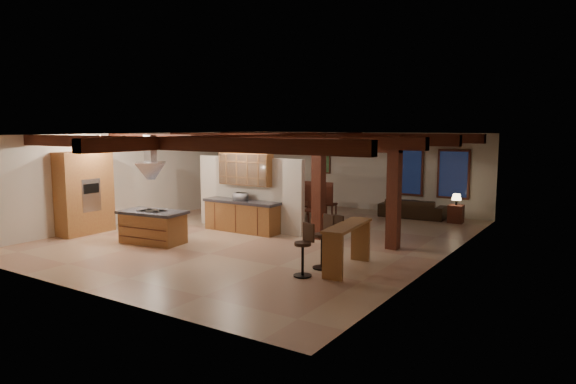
% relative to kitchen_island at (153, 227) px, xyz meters
% --- Properties ---
extents(ground, '(12.00, 12.00, 0.00)m').
position_rel_kitchen_island_xyz_m(ground, '(2.07, 2.40, -0.45)').
color(ground, tan).
rests_on(ground, ground).
extents(room_walls, '(12.00, 12.00, 12.00)m').
position_rel_kitchen_island_xyz_m(room_walls, '(2.07, 2.40, 1.33)').
color(room_walls, beige).
rests_on(room_walls, ground).
extents(ceiling_beams, '(10.00, 12.00, 0.28)m').
position_rel_kitchen_island_xyz_m(ceiling_beams, '(2.07, 2.40, 2.31)').
color(ceiling_beams, '#39150E').
rests_on(ceiling_beams, room_walls).
extents(timber_posts, '(2.50, 0.30, 2.90)m').
position_rel_kitchen_island_xyz_m(timber_posts, '(4.57, 2.90, 1.32)').
color(timber_posts, '#39150E').
rests_on(timber_posts, ground).
extents(partition_wall, '(3.80, 0.18, 2.20)m').
position_rel_kitchen_island_xyz_m(partition_wall, '(1.07, 2.90, 0.65)').
color(partition_wall, beige).
rests_on(partition_wall, ground).
extents(pantry_cabinet, '(0.67, 1.60, 2.40)m').
position_rel_kitchen_island_xyz_m(pantry_cabinet, '(-2.60, -0.20, 0.75)').
color(pantry_cabinet, olive).
rests_on(pantry_cabinet, ground).
extents(back_counter, '(2.50, 0.66, 0.94)m').
position_rel_kitchen_island_xyz_m(back_counter, '(1.07, 2.51, 0.03)').
color(back_counter, olive).
rests_on(back_counter, ground).
extents(upper_display_cabinet, '(1.80, 0.36, 0.95)m').
position_rel_kitchen_island_xyz_m(upper_display_cabinet, '(1.07, 2.71, 1.40)').
color(upper_display_cabinet, olive).
rests_on(upper_display_cabinet, partition_wall).
extents(range_hood, '(1.10, 1.10, 1.40)m').
position_rel_kitchen_island_xyz_m(range_hood, '(0.00, 0.00, 1.34)').
color(range_hood, silver).
rests_on(range_hood, room_walls).
extents(back_windows, '(2.70, 0.07, 1.70)m').
position_rel_kitchen_island_xyz_m(back_windows, '(4.87, 8.33, 1.05)').
color(back_windows, '#39150E').
rests_on(back_windows, room_walls).
extents(framed_art, '(0.65, 0.05, 0.85)m').
position_rel_kitchen_island_xyz_m(framed_art, '(0.57, 8.33, 1.25)').
color(framed_art, '#39150E').
rests_on(framed_art, room_walls).
extents(recessed_cans, '(3.16, 2.46, 0.03)m').
position_rel_kitchen_island_xyz_m(recessed_cans, '(-0.47, 0.46, 2.42)').
color(recessed_cans, silver).
rests_on(recessed_cans, room_walls).
extents(kitchen_island, '(1.89, 1.16, 0.89)m').
position_rel_kitchen_island_xyz_m(kitchen_island, '(0.00, 0.00, 0.00)').
color(kitchen_island, olive).
rests_on(kitchen_island, ground).
extents(dining_table, '(1.71, 1.06, 0.57)m').
position_rel_kitchen_island_xyz_m(dining_table, '(1.49, 5.16, -0.16)').
color(dining_table, '#39190E').
rests_on(dining_table, ground).
extents(sofa, '(2.25, 1.00, 0.64)m').
position_rel_kitchen_island_xyz_m(sofa, '(4.52, 7.57, -0.12)').
color(sofa, black).
rests_on(sofa, ground).
extents(microwave, '(0.41, 0.29, 0.22)m').
position_rel_kitchen_island_xyz_m(microwave, '(1.03, 2.51, 0.60)').
color(microwave, silver).
rests_on(microwave, back_counter).
extents(bar_counter, '(0.69, 1.97, 1.01)m').
position_rel_kitchen_island_xyz_m(bar_counter, '(5.56, 0.52, 0.24)').
color(bar_counter, olive).
rests_on(bar_counter, ground).
extents(side_table, '(0.50, 0.50, 0.58)m').
position_rel_kitchen_island_xyz_m(side_table, '(6.04, 7.42, -0.16)').
color(side_table, '#39150E').
rests_on(side_table, ground).
extents(table_lamp, '(0.31, 0.31, 0.37)m').
position_rel_kitchen_island_xyz_m(table_lamp, '(6.04, 7.42, 0.39)').
color(table_lamp, black).
rests_on(table_lamp, side_table).
extents(bar_stool_a, '(0.40, 0.42, 1.11)m').
position_rel_kitchen_island_xyz_m(bar_stool_a, '(5.02, -0.43, 0.12)').
color(bar_stool_a, black).
rests_on(bar_stool_a, ground).
extents(bar_stool_b, '(0.45, 0.46, 1.19)m').
position_rel_kitchen_island_xyz_m(bar_stool_b, '(5.07, 0.31, 0.16)').
color(bar_stool_b, black).
rests_on(bar_stool_b, ground).
extents(bar_stool_c, '(0.40, 0.41, 1.12)m').
position_rel_kitchen_island_xyz_m(bar_stool_c, '(5.11, 0.72, 0.12)').
color(bar_stool_c, black).
rests_on(bar_stool_c, ground).
extents(dining_chairs, '(2.09, 2.09, 1.25)m').
position_rel_kitchen_island_xyz_m(dining_chairs, '(1.49, 5.16, 0.19)').
color(dining_chairs, '#39150E').
rests_on(dining_chairs, ground).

